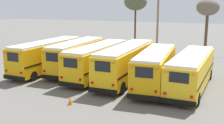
{
  "coord_description": "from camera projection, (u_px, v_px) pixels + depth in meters",
  "views": [
    {
      "loc": [
        9.88,
        -24.56,
        7.29
      ],
      "look_at": [
        0.0,
        -0.02,
        1.65
      ],
      "focal_mm": 45.0,
      "sensor_mm": 36.0,
      "label": 1
    }
  ],
  "objects": [
    {
      "name": "utility_pole",
      "position": [
        158.0,
        21.0,
        38.2
      ],
      "size": [
        1.8,
        0.27,
        9.34
      ],
      "color": "#75604C",
      "rests_on": "ground"
    },
    {
      "name": "bare_tree_0",
      "position": [
        208.0,
        8.0,
        41.19
      ],
      "size": [
        3.32,
        3.32,
        7.84
      ],
      "color": "brown",
      "rests_on": "ground"
    },
    {
      "name": "school_bus_3",
      "position": [
        126.0,
        62.0,
        26.39
      ],
      "size": [
        2.65,
        10.97,
        3.32
      ],
      "color": "yellow",
      "rests_on": "ground"
    },
    {
      "name": "school_bus_5",
      "position": [
        192.0,
        70.0,
        23.88
      ],
      "size": [
        3.09,
        10.71,
        3.02
      ],
      "color": "yellow",
      "rests_on": "ground"
    },
    {
      "name": "fence_line",
      "position": [
        136.0,
        55.0,
        34.18
      ],
      "size": [
        23.07,
        0.06,
        1.42
      ],
      "color": "#939399",
      "rests_on": "ground"
    },
    {
      "name": "bare_tree_1",
      "position": [
        136.0,
        2.0,
        45.55
      ],
      "size": [
        3.69,
        3.69,
        8.77
      ],
      "color": "#473323",
      "rests_on": "ground"
    },
    {
      "name": "ground_plane",
      "position": [
        112.0,
        79.0,
        27.41
      ],
      "size": [
        160.0,
        160.0,
        0.0
      ],
      "primitive_type": "plane",
      "color": "#66635E"
    },
    {
      "name": "traffic_cone",
      "position": [
        70.0,
        101.0,
        20.38
      ],
      "size": [
        0.36,
        0.36,
        0.59
      ],
      "color": "orange",
      "rests_on": "ground"
    },
    {
      "name": "school_bus_4",
      "position": [
        155.0,
        67.0,
        24.37
      ],
      "size": [
        2.96,
        9.59,
        3.2
      ],
      "color": "#E5A00C",
      "rests_on": "ground"
    },
    {
      "name": "school_bus_1",
      "position": [
        77.0,
        55.0,
        29.75
      ],
      "size": [
        2.53,
        9.63,
        3.26
      ],
      "color": "#EAAA0F",
      "rests_on": "ground"
    },
    {
      "name": "school_bus_0",
      "position": [
        48.0,
        55.0,
        30.02
      ],
      "size": [
        2.96,
        10.45,
        3.26
      ],
      "color": "#E5A00C",
      "rests_on": "ground"
    },
    {
      "name": "school_bus_2",
      "position": [
        98.0,
        60.0,
        27.68
      ],
      "size": [
        2.95,
        10.28,
        3.2
      ],
      "color": "#EAAA0F",
      "rests_on": "ground"
    }
  ]
}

